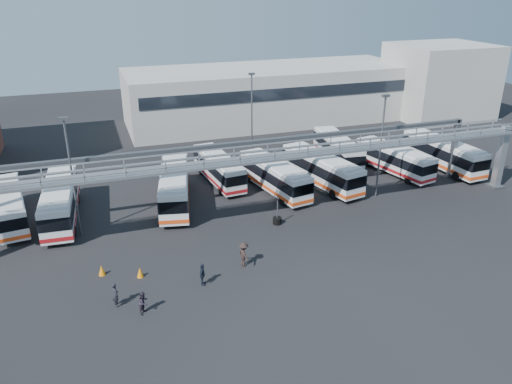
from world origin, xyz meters
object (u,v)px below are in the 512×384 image
object	(u,v)px
bus_7	(338,149)
bus_3	(175,186)
pedestrian_b	(144,302)
cone_left	(140,272)
bus_4	(219,168)
bus_5	(274,175)
bus_1	(60,201)
bus_9	(443,153)
bus_8	(394,159)
tire_stack	(277,220)
light_pole_mid	(381,141)
light_pole_back	(252,112)
pedestrian_d	(202,275)
pedestrian_a	(115,294)
bus_0	(10,205)
bus_6	(321,169)
light_pole_left	(72,172)
pedestrian_c	(244,254)
cone_right	(102,270)

from	to	relation	value
bus_7	bus_3	bearing A→B (deg)	-157.84
pedestrian_b	cone_left	distance (m)	4.39
bus_4	bus_5	world-z (taller)	bus_5
bus_4	cone_left	xyz separation A→B (m)	(-10.23, -15.96, -1.29)
bus_1	bus_9	size ratio (longest dim) A/B	1.00
bus_5	bus_8	world-z (taller)	bus_5
bus_9	tire_stack	xyz separation A→B (m)	(-22.88, -7.02, -1.49)
bus_7	tire_stack	bearing A→B (deg)	-127.69
light_pole_mid	cone_left	world-z (taller)	light_pole_mid
light_pole_mid	bus_4	size ratio (longest dim) A/B	1.01
light_pole_back	bus_1	xyz separation A→B (m)	(-21.48, -10.48, -3.86)
light_pole_back	pedestrian_b	world-z (taller)	light_pole_back
bus_7	pedestrian_d	xyz separation A→B (m)	(-20.85, -19.69, -0.95)
pedestrian_a	bus_1	bearing A→B (deg)	-2.73
bus_0	bus_6	world-z (taller)	bus_6
light_pole_left	light_pole_mid	distance (m)	28.02
bus_4	pedestrian_d	bearing A→B (deg)	-113.98
bus_9	pedestrian_c	size ratio (longest dim) A/B	5.84
light_pole_left	pedestrian_a	size ratio (longest dim) A/B	5.80
bus_6	pedestrian_b	bearing A→B (deg)	-153.40
bus_4	bus_6	world-z (taller)	bus_6
cone_left	light_pole_left	bearing A→B (deg)	115.59
bus_9	pedestrian_d	world-z (taller)	bus_9
bus_4	bus_3	bearing A→B (deg)	-148.02
pedestrian_b	cone_left	xyz separation A→B (m)	(0.27, 4.36, -0.39)
bus_1	bus_8	xyz separation A→B (m)	(34.77, 0.55, -0.17)
light_pole_mid	cone_right	size ratio (longest dim) A/B	12.76
light_pole_back	cone_right	xyz separation A→B (m)	(-18.67, -21.05, -5.33)
light_pole_mid	bus_4	bearing A→B (deg)	147.74
bus_9	cone_left	xyz separation A→B (m)	(-35.40, -11.76, -1.48)
light_pole_back	bus_6	xyz separation A→B (m)	(4.08, -10.56, -3.89)
pedestrian_d	cone_right	world-z (taller)	pedestrian_d
bus_1	bus_5	xyz separation A→B (m)	(20.33, -0.04, -0.11)
pedestrian_c	bus_3	bearing A→B (deg)	1.71
bus_3	bus_5	distance (m)	10.10
bus_3	pedestrian_c	bearing A→B (deg)	-65.97
bus_5	bus_0	bearing A→B (deg)	167.35
bus_1	pedestrian_a	xyz separation A→B (m)	(3.50, -14.78, -0.98)
tire_stack	light_pole_left	bearing A→B (deg)	168.01
cone_left	bus_5	bearing A→B (deg)	38.16
light_pole_back	cone_left	xyz separation A→B (m)	(-16.05, -22.24, -5.34)
bus_6	bus_3	bearing A→B (deg)	167.96
pedestrian_c	bus_1	bearing A→B (deg)	35.01
bus_0	bus_4	xyz separation A→B (m)	(19.86, 3.26, -0.01)
light_pole_mid	bus_0	world-z (taller)	light_pole_mid
pedestrian_b	bus_0	bearing A→B (deg)	69.13
pedestrian_d	cone_right	xyz separation A→B (m)	(-6.67, 3.66, -0.43)
bus_1	bus_3	world-z (taller)	bus_3
light_pole_mid	bus_7	size ratio (longest dim) A/B	0.94
bus_8	pedestrian_c	xyz separation A→B (m)	(-21.73, -13.26, -0.73)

